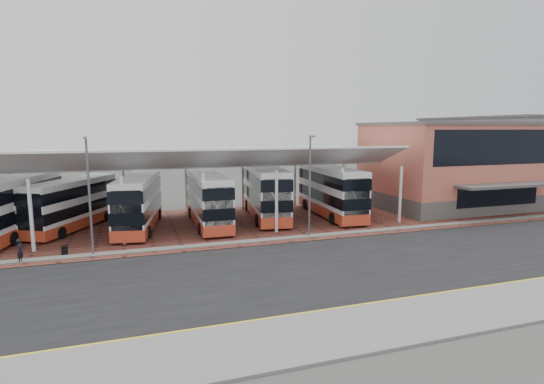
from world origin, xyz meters
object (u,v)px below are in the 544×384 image
object	(u,v)px
bus_0	(18,206)
bus_4	(265,192)
terminal	(456,164)
bus_2	(139,203)
bus_1	(72,204)
pedestrian	(20,251)
bus_3	(208,200)
bus_5	(331,191)

from	to	relation	value
bus_0	bus_4	size ratio (longest dim) A/B	0.96
terminal	bus_2	size ratio (longest dim) A/B	1.63
bus_1	pedestrian	world-z (taller)	bus_1
terminal	bus_3	bearing A→B (deg)	-178.21
bus_3	bus_0	bearing A→B (deg)	175.98
bus_0	bus_1	distance (m)	4.02
bus_0	bus_5	xyz separation A→B (m)	(27.45, -1.20, 0.06)
terminal	bus_0	world-z (taller)	terminal
pedestrian	bus_5	bearing A→B (deg)	-64.49
bus_4	pedestrian	world-z (taller)	bus_4
pedestrian	bus_3	bearing A→B (deg)	-52.61
bus_5	pedestrian	bearing A→B (deg)	-160.49
bus_2	pedestrian	distance (m)	10.63
bus_0	pedestrian	xyz separation A→B (m)	(1.86, -8.47, -1.55)
terminal	pedestrian	distance (m)	42.19
bus_5	bus_0	bearing A→B (deg)	-178.87
terminal	pedestrian	size ratio (longest dim) A/B	11.84
bus_2	bus_4	size ratio (longest dim) A/B	0.92
bus_2	bus_4	distance (m)	11.78
bus_2	pedestrian	world-z (taller)	bus_2
bus_0	bus_3	distance (m)	15.33
bus_1	pedestrian	bearing A→B (deg)	-74.99
bus_1	bus_5	xyz separation A→B (m)	(23.50, -1.90, 0.28)
pedestrian	bus_2	bearing A→B (deg)	-35.59
terminal	bus_2	bearing A→B (deg)	-179.14
bus_0	bus_5	bearing A→B (deg)	11.22
bus_2	bus_5	size ratio (longest dim) A/B	0.95
terminal	bus_0	size ratio (longest dim) A/B	1.57
bus_0	bus_2	distance (m)	9.39
bus_2	pedestrian	bearing A→B (deg)	-124.85
bus_3	bus_5	size ratio (longest dim) A/B	0.93
terminal	bus_5	distance (m)	15.85
bus_0	bus_4	bearing A→B (deg)	13.70
bus_0	bus_2	world-z (taller)	bus_0
bus_2	bus_3	bearing A→B (deg)	6.89
bus_1	bus_5	size ratio (longest dim) A/B	0.86
bus_2	bus_4	bearing A→B (deg)	15.50
terminal	bus_1	size ratio (longest dim) A/B	1.80
bus_1	bus_3	distance (m)	11.51
bus_4	bus_5	xyz separation A→B (m)	(6.38, -1.19, -0.05)
bus_0	pedestrian	distance (m)	8.81
bus_3	bus_4	world-z (taller)	bus_4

